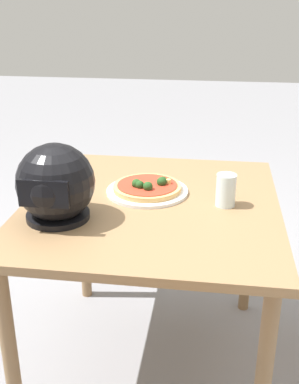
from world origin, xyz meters
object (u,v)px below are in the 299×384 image
pizza (148,187)px  drinking_glass (226,190)px  dining_table (152,224)px  motorcycle_helmet (56,184)px

pizza → drinking_glass: drinking_glass is taller
dining_table → pizza: 0.14m
dining_table → motorcycle_helmet: size_ratio=3.87×
motorcycle_helmet → drinking_glass: size_ratio=2.22×
pizza → motorcycle_helmet: 0.38m
dining_table → pizza: (0.03, -0.08, 0.12)m
drinking_glass → pizza: bearing=-14.5°
dining_table → motorcycle_helmet: 0.40m
motorcycle_helmet → drinking_glass: 0.59m
motorcycle_helmet → drinking_glass: motorcycle_helmet is taller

